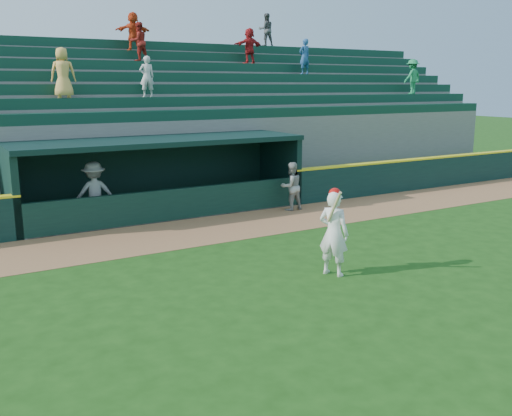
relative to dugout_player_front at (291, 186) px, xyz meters
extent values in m
plane|color=#1A4310|center=(-3.92, -5.89, -0.81)|extent=(120.00, 120.00, 0.00)
cube|color=#94603B|center=(-3.92, -0.99, -0.81)|extent=(40.00, 3.00, 0.01)
cube|color=black|center=(8.33, 0.66, -0.21)|extent=(15.50, 0.30, 1.20)
cube|color=yellow|center=(8.33, 0.66, 0.42)|extent=(15.50, 0.32, 0.06)
imported|color=#9C9D98|center=(0.00, 0.00, 0.00)|extent=(0.79, 0.62, 1.62)
imported|color=#979792|center=(-6.20, 1.44, 0.14)|extent=(1.30, 0.83, 1.90)
cube|color=#62625E|center=(-3.92, 1.81, -0.79)|extent=(9.00, 2.60, 0.04)
cube|color=black|center=(-8.52, 1.81, 0.34)|extent=(0.20, 2.60, 2.30)
cube|color=black|center=(0.68, 1.81, 0.34)|extent=(0.20, 2.60, 2.30)
cube|color=black|center=(-3.92, 3.11, 0.34)|extent=(9.40, 0.20, 2.30)
cube|color=black|center=(-3.92, 1.81, 1.57)|extent=(9.40, 2.80, 0.16)
cube|color=black|center=(-3.92, 0.59, -0.31)|extent=(9.00, 0.16, 1.00)
cube|color=brown|center=(-3.92, 2.61, -0.56)|extent=(8.40, 0.45, 0.10)
cube|color=slate|center=(-3.92, 3.63, 0.64)|extent=(34.00, 0.85, 2.91)
cube|color=#0F3828|center=(-3.92, 3.51, 2.28)|extent=(34.00, 0.60, 0.36)
cube|color=slate|center=(-3.92, 4.48, 0.87)|extent=(34.00, 0.85, 3.36)
cube|color=#0F3828|center=(-3.92, 4.36, 2.73)|extent=(34.00, 0.60, 0.36)
cube|color=slate|center=(-3.92, 5.33, 1.09)|extent=(34.00, 0.85, 3.81)
cube|color=#0F3828|center=(-3.92, 5.21, 3.18)|extent=(34.00, 0.60, 0.36)
cube|color=slate|center=(-3.92, 6.18, 1.32)|extent=(34.00, 0.85, 4.26)
cube|color=#0F3828|center=(-3.92, 6.06, 3.63)|extent=(34.00, 0.60, 0.36)
cube|color=slate|center=(-3.92, 7.03, 1.54)|extent=(34.00, 0.85, 4.71)
cube|color=#0F3828|center=(-3.92, 6.91, 4.08)|extent=(34.00, 0.60, 0.36)
cube|color=slate|center=(-3.92, 7.88, 1.77)|extent=(34.00, 0.85, 5.16)
cube|color=#0F3828|center=(-3.92, 7.76, 4.53)|extent=(34.00, 0.60, 0.36)
cube|color=slate|center=(-3.92, 8.73, 1.99)|extent=(34.00, 0.85, 5.61)
cube|color=#0F3828|center=(-3.92, 8.61, 4.98)|extent=(34.00, 0.60, 0.36)
cube|color=slate|center=(-3.92, 9.31, 1.99)|extent=(34.50, 0.30, 5.61)
imported|color=#AD1A1D|center=(2.39, 6.93, 5.02)|extent=(1.45, 0.58, 1.52)
imported|color=#255189|center=(4.77, 6.08, 4.58)|extent=(0.60, 0.42, 1.55)
imported|color=#484848|center=(4.30, 8.63, 5.91)|extent=(0.85, 0.74, 1.51)
imported|color=#1C7F49|center=(9.82, 4.38, 3.71)|extent=(1.11, 0.73, 1.61)
imported|color=#E9AF52|center=(-6.24, 4.38, 3.73)|extent=(0.91, 0.71, 1.65)
imported|color=red|center=(-2.59, 7.78, 5.47)|extent=(1.45, 0.60, 1.52)
imported|color=beige|center=(-3.32, 4.38, 3.63)|extent=(0.56, 0.40, 1.44)
imported|color=maroon|center=(-2.67, 6.93, 5.01)|extent=(0.82, 0.68, 1.50)
imported|color=white|center=(-2.97, -6.05, 0.14)|extent=(0.71, 0.82, 1.90)
sphere|color=#BC0F0A|center=(-2.97, -6.05, 1.02)|extent=(0.27, 0.27, 0.27)
cylinder|color=#D0B785|center=(-3.15, -6.27, 0.79)|extent=(0.15, 0.53, 0.76)
camera|label=1|loc=(-10.62, -15.61, 3.34)|focal=40.00mm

